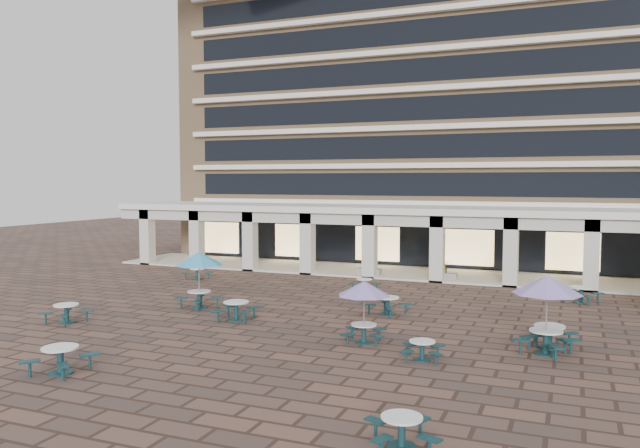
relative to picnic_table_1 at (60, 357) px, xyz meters
The scene contains 18 objects.
ground 11.08m from the picnic_table_1, 61.91° to the left, with size 120.00×120.00×0.00m, color brown.
apartment_building 37.61m from the picnic_table_1, 81.59° to the left, with size 40.00×15.50×25.20m.
retail_arcade 25.23m from the picnic_table_1, 78.02° to the left, with size 42.00×6.60×4.40m.
picnic_table_1 is the anchor object (origin of this frame).
picnic_table_2 11.42m from the picnic_table_1, ahead, with size 1.99×1.99×0.72m.
picnic_table_3 11.73m from the picnic_table_1, 29.42° to the left, with size 1.62×1.62×0.66m.
picnic_table_4 10.50m from the picnic_table_1, 98.72° to the left, with size 2.31×2.31×2.66m.
picnic_table_5 7.52m from the picnic_table_1, 133.12° to the left, with size 1.90×1.90×0.79m.
picnic_table_6 10.59m from the picnic_table_1, 42.83° to the left, with size 2.00×2.00×2.32m.
picnic_table_7 16.77m from the picnic_table_1, 32.57° to the left, with size 2.00×2.00×0.83m.
picnic_table_8 18.72m from the picnic_table_1, 110.37° to the left, with size 1.70×1.70×0.68m.
picnic_table_9 8.74m from the picnic_table_1, 81.04° to the left, with size 2.05×2.05×0.83m.
picnic_table_10 14.16m from the picnic_table_1, 59.83° to the left, with size 2.18×2.18×0.81m.
picnic_table_11 16.32m from the picnic_table_1, 29.96° to the left, with size 2.39×2.39×2.76m.
picnic_table_12 18.16m from the picnic_table_1, 76.49° to the left, with size 1.67×1.67×0.66m.
picnic_table_13 24.01m from the picnic_table_1, 50.51° to the left, with size 2.21×2.21×0.81m.
planter_left 22.85m from the picnic_table_1, 82.73° to the left, with size 1.50×0.60×1.14m.
planter_right 23.93m from the picnic_table_1, 71.27° to the left, with size 1.50×0.61×1.20m.
Camera 1 is at (9.66, -24.47, 6.07)m, focal length 35.00 mm.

